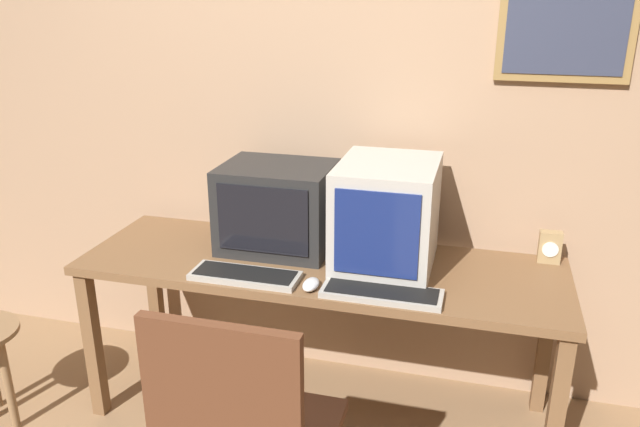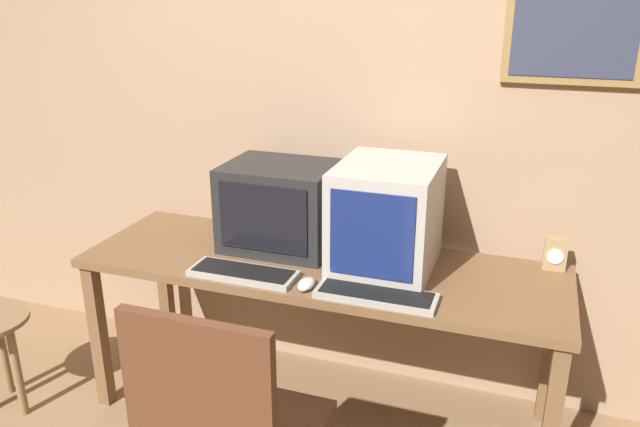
{
  "view_description": "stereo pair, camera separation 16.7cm",
  "coord_description": "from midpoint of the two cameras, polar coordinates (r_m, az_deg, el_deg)",
  "views": [
    {
      "loc": [
        0.6,
        -1.11,
        1.77
      ],
      "look_at": [
        0.0,
        1.11,
        0.93
      ],
      "focal_mm": 35.0,
      "sensor_mm": 36.0,
      "label": 1
    },
    {
      "loc": [
        0.76,
        -1.06,
        1.77
      ],
      "look_at": [
        0.0,
        1.11,
        0.93
      ],
      "focal_mm": 35.0,
      "sensor_mm": 36.0,
      "label": 2
    }
  ],
  "objects": [
    {
      "name": "wall_back",
      "position": [
        2.73,
        4.73,
        10.12
      ],
      "size": [
        8.0,
        0.08,
        2.6
      ],
      "color": "tan",
      "rests_on": "ground_plane"
    },
    {
      "name": "desk",
      "position": [
        2.56,
        1.88,
        -6.08
      ],
      "size": [
        1.95,
        0.62,
        0.72
      ],
      "color": "brown",
      "rests_on": "ground_plane"
    },
    {
      "name": "monitor_left",
      "position": [
        2.63,
        -1.8,
        0.67
      ],
      "size": [
        0.46,
        0.37,
        0.36
      ],
      "color": "black",
      "rests_on": "desk"
    },
    {
      "name": "monitor_right",
      "position": [
        2.44,
        8.08,
        -0.32
      ],
      "size": [
        0.37,
        0.47,
        0.42
      ],
      "color": "#B7B2A8",
      "rests_on": "desk"
    },
    {
      "name": "keyboard_main",
      "position": [
        2.42,
        -5.07,
        -5.47
      ],
      "size": [
        0.42,
        0.15,
        0.03
      ],
      "color": "#A8A399",
      "rests_on": "desk"
    },
    {
      "name": "keyboard_side",
      "position": [
        2.26,
        7.27,
        -7.45
      ],
      "size": [
        0.44,
        0.15,
        0.03
      ],
      "color": "#A8A399",
      "rests_on": "desk"
    },
    {
      "name": "mouse_near_keyboard",
      "position": [
        2.32,
        0.82,
        -6.5
      ],
      "size": [
        0.06,
        0.11,
        0.03
      ],
      "color": "silver",
      "rests_on": "desk"
    },
    {
      "name": "desk_clock",
      "position": [
        2.65,
        22.43,
        -3.46
      ],
      "size": [
        0.09,
        0.05,
        0.13
      ],
      "color": "#A38456",
      "rests_on": "desk"
    }
  ]
}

